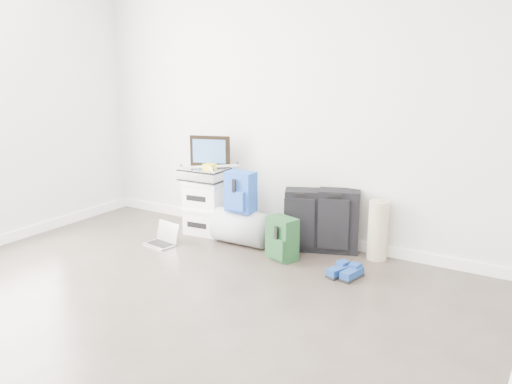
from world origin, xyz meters
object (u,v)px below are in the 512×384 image
Objects in this scene: laptop at (163,239)px; carry_on at (338,221)px; boxes_stack at (205,207)px; duffel_bag at (242,227)px; briefcase at (204,174)px; large_suitcase at (305,220)px.

carry_on is at bearing 34.01° from laptop.
boxes_stack is 1.03× the size of duffel_bag.
briefcase is at bearing 83.45° from laptop.
carry_on is at bearing 6.21° from briefcase.
boxes_stack is at bearing 159.91° from large_suitcase.
boxes_stack is 0.34m from briefcase.
briefcase is 0.76m from laptop.
briefcase reaches higher than boxes_stack.
carry_on reaches higher than laptop.
carry_on reaches higher than boxes_stack.
laptop is (-1.50, -0.69, -0.24)m from carry_on.
laptop is at bearing -112.88° from boxes_stack.
laptop is at bearing -148.51° from duffel_bag.
large_suitcase is at bearing 2.56° from briefcase.
briefcase is at bearing 169.37° from duffel_bag.
large_suitcase is 0.98× the size of carry_on.
carry_on is at bearing 17.45° from duffel_bag.
large_suitcase is at bearing 34.80° from laptop.
laptop is at bearing -179.31° from large_suitcase.
boxes_stack is 0.96× the size of large_suitcase.
briefcase is 1.36× the size of laptop.
briefcase is 0.68m from duffel_bag.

